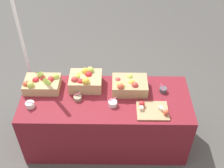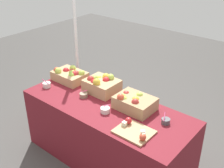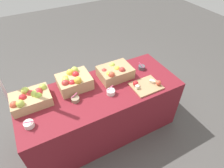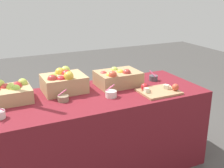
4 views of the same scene
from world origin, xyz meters
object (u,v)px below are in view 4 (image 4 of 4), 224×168
object	(u,v)px
apple_crate_middle	(63,82)
apple_crate_right	(117,78)
sample_bowl_near	(111,94)
sample_bowl_far	(153,78)
cutting_board_front	(159,90)
sample_bowl_extra	(63,98)
apple_crate_left	(6,93)

from	to	relation	value
apple_crate_middle	apple_crate_right	world-z (taller)	apple_crate_middle
sample_bowl_near	sample_bowl_far	world-z (taller)	sample_bowl_far
apple_crate_right	sample_bowl_far	xyz separation A→B (m)	(0.39, -0.02, -0.05)
apple_crate_middle	sample_bowl_near	world-z (taller)	apple_crate_middle
cutting_board_front	sample_bowl_far	xyz separation A→B (m)	(0.15, 0.31, 0.01)
apple_crate_middle	sample_bowl_extra	size ratio (longest dim) A/B	3.99
apple_crate_left	cutting_board_front	xyz separation A→B (m)	(1.23, -0.35, -0.05)
sample_bowl_near	sample_bowl_extra	distance (m)	0.40
apple_crate_left	sample_bowl_near	world-z (taller)	apple_crate_left
apple_crate_right	cutting_board_front	distance (m)	0.41
apple_crate_right	sample_bowl_far	world-z (taller)	apple_crate_right
apple_crate_left	sample_bowl_far	world-z (taller)	apple_crate_left
apple_crate_left	sample_bowl_extra	bearing A→B (deg)	-23.81
sample_bowl_far	cutting_board_front	bearing A→B (deg)	-115.31
apple_crate_left	cutting_board_front	distance (m)	1.28
cutting_board_front	sample_bowl_extra	distance (m)	0.83
apple_crate_middle	sample_bowl_extra	bearing A→B (deg)	-106.54
sample_bowl_near	apple_crate_right	bearing A→B (deg)	53.30
apple_crate_left	cutting_board_front	bearing A→B (deg)	-15.87
sample_bowl_extra	sample_bowl_far	bearing A→B (deg)	8.41
sample_bowl_near	sample_bowl_extra	bearing A→B (deg)	168.03
apple_crate_left	apple_crate_middle	bearing A→B (deg)	4.95
cutting_board_front	sample_bowl_near	size ratio (longest dim) A/B	3.25
sample_bowl_near	sample_bowl_extra	world-z (taller)	sample_bowl_near
sample_bowl_far	apple_crate_left	bearing A→B (deg)	178.27
cutting_board_front	sample_bowl_far	bearing A→B (deg)	64.69
apple_crate_left	apple_crate_middle	xyz separation A→B (m)	(0.48, 0.04, 0.02)
sample_bowl_near	apple_crate_left	bearing A→B (deg)	161.72
apple_crate_middle	cutting_board_front	xyz separation A→B (m)	(0.75, -0.39, -0.07)
apple_crate_middle	sample_bowl_far	bearing A→B (deg)	-5.34
apple_crate_right	cutting_board_front	bearing A→B (deg)	-53.34
apple_crate_left	sample_bowl_extra	size ratio (longest dim) A/B	4.36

